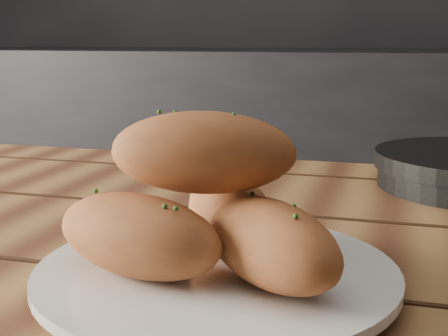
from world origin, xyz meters
TOP-DOWN VIEW (x-y plane):
  - counter at (0.00, 1.70)m, footprint 2.80×0.60m
  - plate at (-0.10, 0.26)m, footprint 0.27×0.27m
  - bread_rolls at (-0.11, 0.26)m, footprint 0.24×0.22m

SIDE VIEW (x-z plane):
  - counter at x=0.00m, z-range 0.00..0.90m
  - plate at x=-0.10m, z-range 0.75..0.77m
  - bread_rolls at x=-0.11m, z-range 0.75..0.87m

